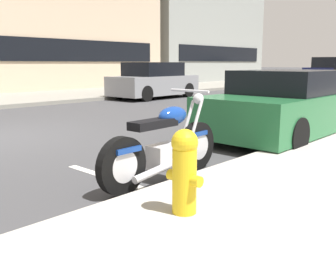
# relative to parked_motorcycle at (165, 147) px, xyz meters

# --- Properties ---
(sidewalk_far_curb) EXTENTS (120.00, 5.00, 0.14)m
(sidewalk_far_curb) POSITION_rel_parked_motorcycle_xyz_m (11.58, 11.65, -0.37)
(sidewalk_far_curb) COLOR gray
(sidewalk_far_curb) RESTS_ON ground
(parking_stall_stripe) EXTENTS (0.12, 2.20, 0.01)m
(parking_stall_stripe) POSITION_rel_parked_motorcycle_xyz_m (-0.42, 0.37, -0.44)
(parking_stall_stripe) COLOR silver
(parking_stall_stripe) RESTS_ON ground
(parked_motorcycle) EXTENTS (2.09, 0.62, 1.14)m
(parked_motorcycle) POSITION_rel_parked_motorcycle_xyz_m (0.00, 0.00, 0.00)
(parked_motorcycle) COLOR black
(parked_motorcycle) RESTS_ON ground
(parked_car_near_corner) EXTENTS (4.37, 1.86, 1.34)m
(parked_car_near_corner) POSITION_rel_parked_motorcycle_xyz_m (3.92, 0.22, 0.20)
(parked_car_near_corner) COLOR #236638
(parked_car_near_corner) RESTS_ON ground
(car_opposite_curb) EXTENTS (4.08, 1.94, 1.51)m
(car_opposite_curb) POSITION_rel_parked_motorcycle_xyz_m (8.24, 8.43, 0.28)
(car_opposite_curb) COLOR gray
(car_opposite_curb) RESTS_ON ground
(fire_hydrant) EXTENTS (0.24, 0.36, 0.77)m
(fire_hydrant) POSITION_rel_parked_motorcycle_xyz_m (-0.91, -1.10, 0.11)
(fire_hydrant) COLOR gold
(fire_hydrant) RESTS_ON sidewalk_near_curb
(townhouse_mid_block) EXTENTS (12.13, 8.60, 9.62)m
(townhouse_mid_block) POSITION_rel_parked_motorcycle_xyz_m (8.29, 18.22, 4.37)
(townhouse_mid_block) COLOR beige
(townhouse_mid_block) RESTS_ON ground
(townhouse_far_uphill) EXTENTS (11.94, 11.02, 9.85)m
(townhouse_far_uphill) POSITION_rel_parked_motorcycle_xyz_m (21.14, 19.43, 4.48)
(townhouse_far_uphill) COLOR #939993
(townhouse_far_uphill) RESTS_ON ground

